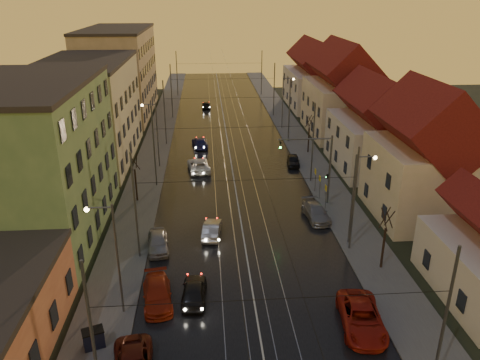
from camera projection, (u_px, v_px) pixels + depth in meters
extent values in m
plane|color=black|center=(258.00, 326.00, 29.95)|extent=(160.00, 160.00, 0.00)
cube|color=black|center=(228.00, 141.00, 66.93)|extent=(16.00, 120.00, 0.04)
cube|color=#4C4C4C|center=(157.00, 142.00, 66.23)|extent=(4.00, 120.00, 0.15)
cube|color=#4C4C4C|center=(296.00, 139.00, 67.60)|extent=(4.00, 120.00, 0.15)
cube|color=gray|center=(212.00, 141.00, 66.77)|extent=(0.06, 120.00, 0.03)
cube|color=gray|center=(222.00, 141.00, 66.87)|extent=(0.06, 120.00, 0.03)
cube|color=gray|center=(233.00, 141.00, 66.97)|extent=(0.06, 120.00, 0.03)
cube|color=gray|center=(243.00, 141.00, 67.07)|extent=(0.06, 120.00, 0.03)
cube|color=#598052|center=(34.00, 164.00, 39.26)|extent=(10.00, 18.00, 13.00)
cube|color=beige|center=(89.00, 113.00, 57.95)|extent=(10.00, 20.00, 12.00)
cube|color=#968561|center=(120.00, 73.00, 79.77)|extent=(10.00, 24.00, 14.00)
cube|color=beige|center=(422.00, 181.00, 43.68)|extent=(8.50, 10.00, 7.00)
pyramid|color=#551313|center=(431.00, 125.00, 41.66)|extent=(8.67, 10.20, 3.80)
cube|color=silver|center=(374.00, 144.00, 55.89)|extent=(9.00, 12.00, 6.00)
pyramid|color=#551313|center=(378.00, 106.00, 54.16)|extent=(9.18, 12.24, 3.20)
cube|color=beige|center=(340.00, 109.00, 69.48)|extent=(9.00, 14.00, 7.50)
pyramid|color=#551313|center=(344.00, 70.00, 67.33)|extent=(9.18, 14.28, 4.00)
cube|color=silver|center=(314.00, 89.00, 86.31)|extent=(9.00, 16.00, 6.50)
pyramid|color=#551313|center=(315.00, 61.00, 84.44)|extent=(9.18, 16.32, 3.50)
cylinder|color=#595B60|center=(93.00, 342.00, 22.13)|extent=(0.16, 0.16, 9.00)
cylinder|color=#595B60|center=(444.00, 324.00, 23.31)|extent=(0.16, 0.16, 9.00)
cylinder|color=#595B60|center=(135.00, 207.00, 36.00)|extent=(0.16, 0.16, 9.00)
cylinder|color=#595B60|center=(354.00, 200.00, 37.18)|extent=(0.16, 0.16, 9.00)
cylinder|color=#595B60|center=(154.00, 147.00, 49.87)|extent=(0.16, 0.16, 9.00)
cylinder|color=#595B60|center=(313.00, 144.00, 51.05)|extent=(0.16, 0.16, 9.00)
cylinder|color=#595B60|center=(165.00, 113.00, 63.74)|extent=(0.16, 0.16, 9.00)
cylinder|color=#595B60|center=(289.00, 111.00, 64.92)|extent=(0.16, 0.16, 9.00)
cylinder|color=#595B60|center=(171.00, 92.00, 77.61)|extent=(0.16, 0.16, 9.00)
cylinder|color=#595B60|center=(274.00, 90.00, 78.79)|extent=(0.16, 0.16, 9.00)
cylinder|color=#595B60|center=(177.00, 74.00, 94.26)|extent=(0.16, 0.16, 9.00)
cylinder|color=#595B60|center=(262.00, 73.00, 95.44)|extent=(0.16, 0.16, 9.00)
cylinder|color=#595B60|center=(118.00, 261.00, 29.70)|extent=(0.14, 0.14, 8.00)
cylinder|color=#595B60|center=(99.00, 208.00, 28.22)|extent=(1.60, 0.10, 0.10)
sphere|color=#FFD88C|center=(87.00, 210.00, 28.21)|extent=(0.32, 0.32, 0.32)
cylinder|color=#595B60|center=(352.00, 201.00, 38.30)|extent=(0.14, 0.14, 8.00)
cylinder|color=#595B60|center=(366.00, 157.00, 36.94)|extent=(1.60, 0.10, 0.10)
sphere|color=#FFD88C|center=(375.00, 158.00, 37.02)|extent=(0.32, 0.32, 0.32)
cylinder|color=#595B60|center=(158.00, 136.00, 55.59)|extent=(0.14, 0.14, 8.00)
cylinder|color=#595B60|center=(148.00, 104.00, 54.11)|extent=(1.60, 0.10, 0.10)
sphere|color=#FFD88C|center=(142.00, 105.00, 54.10)|extent=(0.32, 0.32, 0.32)
cylinder|color=#595B60|center=(283.00, 104.00, 71.60)|extent=(0.14, 0.14, 8.00)
cylinder|color=#595B60|center=(289.00, 78.00, 70.23)|extent=(1.60, 0.10, 0.10)
sphere|color=#FFD88C|center=(293.00, 79.00, 70.32)|extent=(0.32, 0.32, 0.32)
cylinder|color=#595B60|center=(330.00, 171.00, 45.86)|extent=(0.20, 0.20, 7.20)
cylinder|color=#595B60|center=(305.00, 139.00, 44.45)|extent=(5.20, 0.14, 0.14)
imported|color=black|center=(280.00, 146.00, 44.51)|extent=(0.15, 0.18, 0.90)
sphere|color=#19FF3F|center=(280.00, 147.00, 44.46)|extent=(0.20, 0.20, 0.20)
cylinder|color=black|center=(136.00, 186.00, 47.09)|extent=(0.18, 0.18, 3.50)
cylinder|color=black|center=(136.00, 162.00, 46.23)|extent=(0.37, 0.92, 1.61)
cylinder|color=black|center=(133.00, 161.00, 46.35)|extent=(0.91, 0.40, 1.61)
cylinder|color=black|center=(131.00, 162.00, 46.04)|extent=(0.37, 0.92, 1.61)
cylinder|color=black|center=(135.00, 163.00, 45.94)|extent=(0.84, 0.54, 1.62)
cylinder|color=black|center=(383.00, 249.00, 35.54)|extent=(0.18, 0.18, 3.50)
cylinder|color=black|center=(390.00, 218.00, 34.68)|extent=(0.37, 0.92, 1.61)
cylinder|color=black|center=(385.00, 217.00, 34.80)|extent=(0.91, 0.40, 1.61)
cylinder|color=black|center=(384.00, 219.00, 34.49)|extent=(0.37, 0.92, 1.61)
cylinder|color=black|center=(390.00, 220.00, 34.40)|extent=(0.84, 0.54, 1.62)
cylinder|color=black|center=(309.00, 140.00, 61.45)|extent=(0.18, 0.18, 3.50)
cylinder|color=black|center=(311.00, 121.00, 60.59)|extent=(0.37, 0.92, 1.61)
cylinder|color=black|center=(309.00, 121.00, 60.71)|extent=(0.91, 0.40, 1.61)
cylinder|color=black|center=(308.00, 122.00, 60.40)|extent=(0.37, 0.92, 1.61)
cylinder|color=black|center=(311.00, 122.00, 60.30)|extent=(0.84, 0.54, 1.62)
imported|color=black|center=(194.00, 291.00, 32.32)|extent=(1.87, 4.20, 1.40)
imported|color=#99999E|center=(212.00, 229.00, 40.79)|extent=(1.89, 4.17, 1.33)
imported|color=silver|center=(199.00, 165.00, 55.64)|extent=(3.02, 5.40, 1.43)
imported|color=navy|center=(200.00, 142.00, 64.23)|extent=(2.46, 4.81, 1.34)
imported|color=black|center=(206.00, 105.00, 85.46)|extent=(1.56, 3.84, 1.31)
imported|color=#99240F|center=(157.00, 294.00, 32.02)|extent=(2.54, 4.93, 1.37)
imported|color=#95959A|center=(158.00, 242.00, 38.63)|extent=(2.12, 4.30, 1.41)
imported|color=#9E1A0F|center=(362.00, 317.00, 29.58)|extent=(3.13, 5.74, 1.53)
imported|color=gray|center=(316.00, 212.00, 43.94)|extent=(2.28, 4.78, 1.35)
imported|color=black|center=(293.00, 161.00, 57.48)|extent=(1.89, 3.80, 1.25)
cube|color=black|center=(94.00, 339.00, 27.86)|extent=(1.40, 1.16, 1.10)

